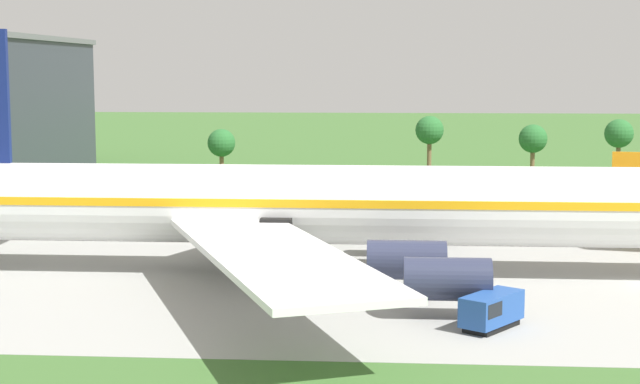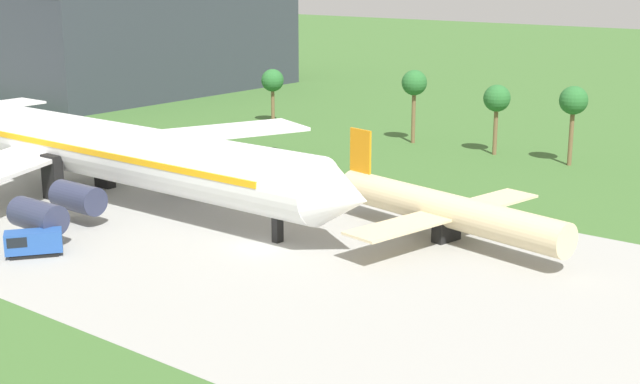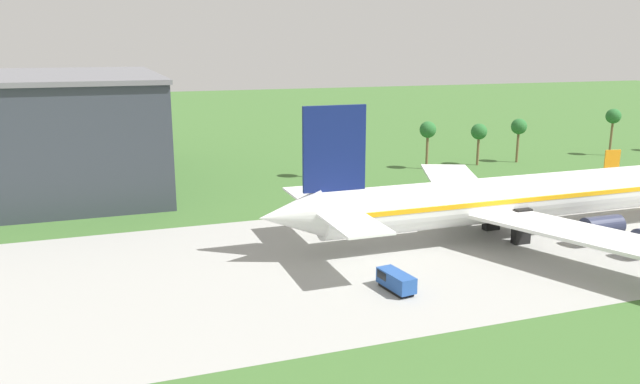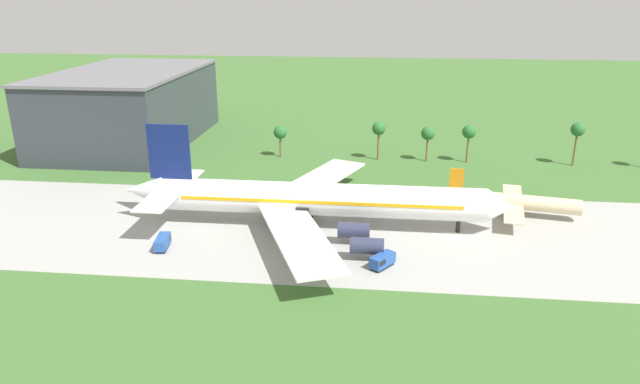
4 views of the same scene
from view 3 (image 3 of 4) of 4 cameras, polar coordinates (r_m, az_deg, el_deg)
jet_airliner at (r=92.77m, az=17.67°, el=-0.52°), size 75.39×62.04×19.51m
baggage_tug at (r=70.49m, az=6.89°, el=-8.03°), size 2.71×5.42×2.16m
terminal_building at (r=132.43m, az=-22.54°, el=5.39°), size 36.72×61.20×21.35m
palm_tree_row at (r=155.35m, az=19.88°, el=5.64°), size 116.21×3.60×11.49m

